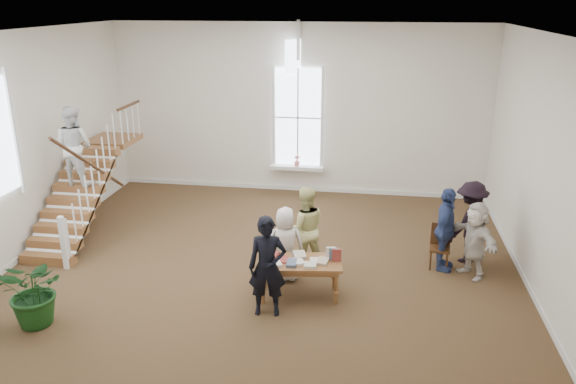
% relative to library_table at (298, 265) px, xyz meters
% --- Properties ---
extents(ground, '(10.00, 10.00, 0.00)m').
position_rel_library_table_xyz_m(ground, '(-0.81, 1.32, -0.61)').
color(ground, '#402E19').
rests_on(ground, ground).
extents(room_shell, '(10.49, 10.00, 10.00)m').
position_rel_library_table_xyz_m(room_shell, '(-0.81, 5.71, -0.21)').
color(room_shell, silver).
rests_on(room_shell, ground).
extents(staircase, '(1.10, 4.10, 2.92)m').
position_rel_library_table_xyz_m(staircase, '(-5.15, 2.07, 1.01)').
color(staircase, brown).
rests_on(staircase, ground).
extents(library_table, '(1.55, 0.92, 0.75)m').
position_rel_library_table_xyz_m(library_table, '(0.00, 0.00, 0.00)').
color(library_table, brown).
rests_on(library_table, ground).
extents(police_officer, '(0.68, 0.49, 1.74)m').
position_rel_library_table_xyz_m(police_officer, '(-0.43, -0.65, 0.26)').
color(police_officer, black).
rests_on(police_officer, ground).
extents(elderly_woman, '(0.77, 0.57, 1.44)m').
position_rel_library_table_xyz_m(elderly_woman, '(-0.33, 0.60, 0.11)').
color(elderly_woman, silver).
rests_on(elderly_woman, ground).
extents(person_yellow, '(0.97, 0.85, 1.70)m').
position_rel_library_table_xyz_m(person_yellow, '(-0.03, 1.10, 0.24)').
color(person_yellow, '#DFDC8B').
rests_on(person_yellow, ground).
extents(woman_cluster_a, '(0.62, 1.05, 1.67)m').
position_rel_library_table_xyz_m(woman_cluster_a, '(2.66, 1.49, 0.23)').
color(woman_cluster_a, navy).
rests_on(woman_cluster_a, ground).
extents(woman_cluster_b, '(1.21, 1.22, 1.69)m').
position_rel_library_table_xyz_m(woman_cluster_b, '(3.19, 1.94, 0.23)').
color(woman_cluster_b, black).
rests_on(woman_cluster_b, ground).
extents(woman_cluster_c, '(1.11, 1.41, 1.50)m').
position_rel_library_table_xyz_m(woman_cluster_c, '(3.19, 1.29, 0.14)').
color(woman_cluster_c, silver).
rests_on(woman_cluster_c, ground).
extents(floor_plant, '(1.19, 1.06, 1.20)m').
position_rel_library_table_xyz_m(floor_plant, '(-4.06, -1.56, -0.01)').
color(floor_plant, '#123B12').
rests_on(floor_plant, ground).
extents(side_chair, '(0.42, 0.42, 0.89)m').
position_rel_library_table_xyz_m(side_chair, '(2.61, 1.60, -0.12)').
color(side_chair, '#3B1F10').
rests_on(side_chair, ground).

